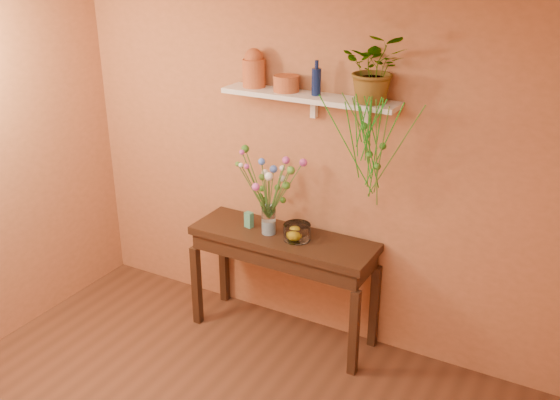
{
  "coord_description": "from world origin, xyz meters",
  "views": [
    {
      "loc": [
        1.96,
        -2.0,
        2.95
      ],
      "look_at": [
        0.0,
        1.55,
        1.25
      ],
      "focal_mm": 40.33,
      "sensor_mm": 36.0,
      "label": 1
    }
  ],
  "objects_px": {
    "terracotta_jug": "(254,69)",
    "blue_bottle": "(316,81)",
    "bouquet": "(271,178)",
    "spider_plant": "(375,68)",
    "sideboard": "(283,250)",
    "glass_bowl": "(297,233)",
    "glass_vase": "(269,222)"
  },
  "relations": [
    {
      "from": "sideboard",
      "to": "glass_vase",
      "type": "bearing_deg",
      "value": -168.54
    },
    {
      "from": "blue_bottle",
      "to": "glass_vase",
      "type": "xyz_separation_m",
      "value": [
        -0.3,
        -0.15,
        -1.07
      ]
    },
    {
      "from": "sideboard",
      "to": "spider_plant",
      "type": "height_order",
      "value": "spider_plant"
    },
    {
      "from": "spider_plant",
      "to": "sideboard",
      "type": "bearing_deg",
      "value": -168.31
    },
    {
      "from": "blue_bottle",
      "to": "glass_bowl",
      "type": "relative_size",
      "value": 1.19
    },
    {
      "from": "spider_plant",
      "to": "bouquet",
      "type": "height_order",
      "value": "spider_plant"
    },
    {
      "from": "bouquet",
      "to": "glass_bowl",
      "type": "xyz_separation_m",
      "value": [
        0.22,
        0.01,
        -0.4
      ]
    },
    {
      "from": "sideboard",
      "to": "spider_plant",
      "type": "bearing_deg",
      "value": 11.69
    },
    {
      "from": "blue_bottle",
      "to": "spider_plant",
      "type": "distance_m",
      "value": 0.44
    },
    {
      "from": "blue_bottle",
      "to": "bouquet",
      "type": "xyz_separation_m",
      "value": [
        -0.28,
        -0.16,
        -0.71
      ]
    },
    {
      "from": "bouquet",
      "to": "spider_plant",
      "type": "bearing_deg",
      "value": 12.33
    },
    {
      "from": "glass_vase",
      "to": "terracotta_jug",
      "type": "bearing_deg",
      "value": 141.02
    },
    {
      "from": "spider_plant",
      "to": "bouquet",
      "type": "distance_m",
      "value": 1.1
    },
    {
      "from": "terracotta_jug",
      "to": "glass_bowl",
      "type": "height_order",
      "value": "terracotta_jug"
    },
    {
      "from": "sideboard",
      "to": "glass_bowl",
      "type": "relative_size",
      "value": 7.09
    },
    {
      "from": "terracotta_jug",
      "to": "bouquet",
      "type": "xyz_separation_m",
      "value": [
        0.23,
        -0.18,
        -0.74
      ]
    },
    {
      "from": "sideboard",
      "to": "glass_bowl",
      "type": "xyz_separation_m",
      "value": [
        0.13,
        -0.01,
        0.18
      ]
    },
    {
      "from": "glass_vase",
      "to": "glass_bowl",
      "type": "bearing_deg",
      "value": 2.15
    },
    {
      "from": "spider_plant",
      "to": "bouquet",
      "type": "bearing_deg",
      "value": -167.67
    },
    {
      "from": "spider_plant",
      "to": "glass_bowl",
      "type": "distance_m",
      "value": 1.34
    },
    {
      "from": "spider_plant",
      "to": "bouquet",
      "type": "xyz_separation_m",
      "value": [
        -0.7,
        -0.15,
        -0.84
      ]
    },
    {
      "from": "spider_plant",
      "to": "glass_bowl",
      "type": "height_order",
      "value": "spider_plant"
    },
    {
      "from": "sideboard",
      "to": "glass_bowl",
      "type": "height_order",
      "value": "glass_bowl"
    },
    {
      "from": "bouquet",
      "to": "terracotta_jug",
      "type": "bearing_deg",
      "value": 143.0
    },
    {
      "from": "bouquet",
      "to": "glass_bowl",
      "type": "bearing_deg",
      "value": 3.5
    },
    {
      "from": "sideboard",
      "to": "terracotta_jug",
      "type": "bearing_deg",
      "value": 155.27
    },
    {
      "from": "sideboard",
      "to": "bouquet",
      "type": "height_order",
      "value": "bouquet"
    },
    {
      "from": "terracotta_jug",
      "to": "blue_bottle",
      "type": "relative_size",
      "value": 1.16
    },
    {
      "from": "glass_bowl",
      "to": "spider_plant",
      "type": "bearing_deg",
      "value": 16.1
    },
    {
      "from": "blue_bottle",
      "to": "glass_vase",
      "type": "relative_size",
      "value": 1.08
    },
    {
      "from": "glass_vase",
      "to": "sideboard",
      "type": "bearing_deg",
      "value": 11.46
    },
    {
      "from": "glass_bowl",
      "to": "blue_bottle",
      "type": "bearing_deg",
      "value": 66.25
    }
  ]
}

